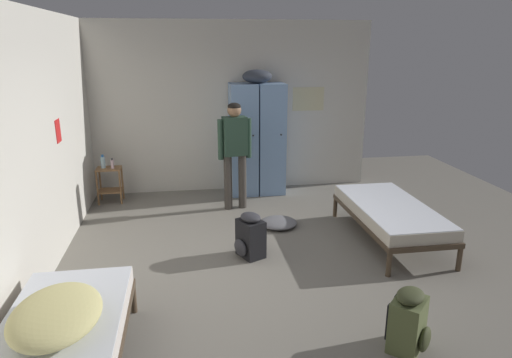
{
  "coord_description": "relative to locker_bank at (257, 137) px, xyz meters",
  "views": [
    {
      "loc": [
        -0.8,
        -4.75,
        2.47
      ],
      "look_at": [
        0.0,
        0.29,
        0.95
      ],
      "focal_mm": 32.0,
      "sensor_mm": 36.0,
      "label": 1
    }
  ],
  "objects": [
    {
      "name": "bed_right",
      "position": [
        1.38,
        -2.24,
        -0.59
      ],
      "size": [
        0.9,
        1.9,
        0.49
      ],
      "color": "#473828",
      "rests_on": "ground_plane"
    },
    {
      "name": "room_backdrop",
      "position": [
        -1.69,
        -1.33,
        0.45
      ],
      "size": [
        4.77,
        5.94,
        2.84
      ],
      "color": "beige",
      "rests_on": "ground_plane"
    },
    {
      "name": "lotion_bottle",
      "position": [
        -2.34,
        -0.18,
        -0.33
      ],
      "size": [
        0.05,
        0.05,
        0.17
      ],
      "color": "beige",
      "rests_on": "shelf_unit"
    },
    {
      "name": "backpack_black",
      "position": [
        -0.47,
        -2.43,
        -0.71
      ],
      "size": [
        0.4,
        0.39,
        0.55
      ],
      "color": "black",
      "rests_on": "ground_plane"
    },
    {
      "name": "backpack_olive",
      "position": [
        0.58,
        -4.36,
        -0.71
      ],
      "size": [
        0.42,
        0.42,
        0.55
      ],
      "color": "#566038",
      "rests_on": "ground_plane"
    },
    {
      "name": "bed_left_front",
      "position": [
        -2.16,
        -4.36,
        -0.59
      ],
      "size": [
        0.9,
        1.9,
        0.49
      ],
      "color": "#473828",
      "rests_on": "ground_plane"
    },
    {
      "name": "clothes_pile_grey",
      "position": [
        0.05,
        -1.57,
        -0.91
      ],
      "size": [
        0.52,
        0.5,
        0.11
      ],
      "color": "slate",
      "rests_on": "ground_plane"
    },
    {
      "name": "bedding_heap",
      "position": [
        -2.16,
        -4.35,
        -0.37
      ],
      "size": [
        0.64,
        0.86,
        0.22
      ],
      "color": "#D1C67F",
      "rests_on": "bed_left_front"
    },
    {
      "name": "ground_plane",
      "position": [
        -0.39,
        -2.66,
        -0.97
      ],
      "size": [
        9.4,
        9.4,
        0.0
      ],
      "primitive_type": "plane",
      "color": "slate"
    },
    {
      "name": "person_traveler",
      "position": [
        -0.46,
        -0.73,
        0.02
      ],
      "size": [
        0.51,
        0.25,
        1.64
      ],
      "color": "#3D3833",
      "rests_on": "ground_plane"
    },
    {
      "name": "locker_bank",
      "position": [
        0.0,
        0.0,
        0.0
      ],
      "size": [
        0.9,
        0.55,
        2.07
      ],
      "color": "#7A9ECC",
      "rests_on": "ground_plane"
    },
    {
      "name": "water_bottle",
      "position": [
        -2.49,
        -0.12,
        -0.3
      ],
      "size": [
        0.07,
        0.07,
        0.22
      ],
      "color": "#B2DBEA",
      "rests_on": "shelf_unit"
    },
    {
      "name": "shelf_unit",
      "position": [
        -2.41,
        -0.14,
        -0.62
      ],
      "size": [
        0.38,
        0.3,
        0.57
      ],
      "color": "brown",
      "rests_on": "ground_plane"
    }
  ]
}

